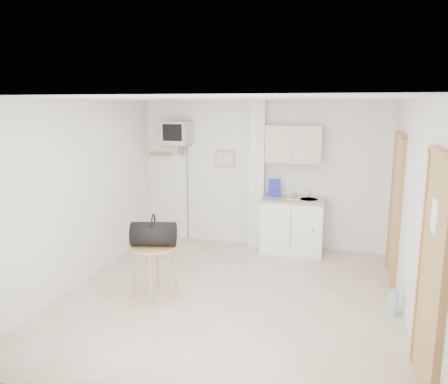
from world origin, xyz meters
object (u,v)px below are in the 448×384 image
(round_table, at_px, (154,252))
(duffel_bag, at_px, (154,234))
(water_bottle, at_px, (393,303))
(crt_television, at_px, (177,134))

(round_table, bearing_deg, duffel_bag, -52.20)
(round_table, xyz_separation_m, water_bottle, (2.90, 0.27, -0.46))
(crt_television, xyz_separation_m, duffel_bag, (0.55, -2.30, -1.08))
(crt_television, xyz_separation_m, water_bottle, (3.43, -2.00, -1.79))
(duffel_bag, bearing_deg, crt_television, 90.07)
(crt_television, bearing_deg, water_bottle, -30.25)
(crt_television, bearing_deg, duffel_bag, -76.59)
(round_table, height_order, duffel_bag, duffel_bag)
(crt_television, distance_m, duffel_bag, 2.60)
(crt_television, height_order, duffel_bag, crt_television)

